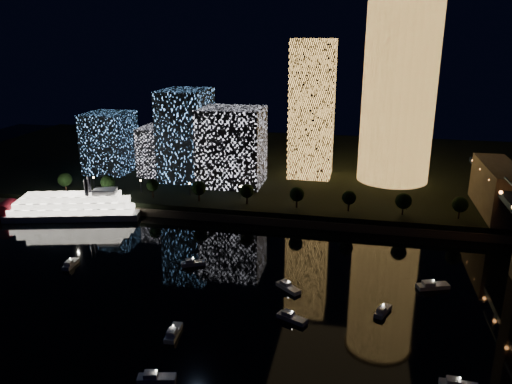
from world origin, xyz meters
TOP-DOWN VIEW (x-y plane):
  - ground at (0.00, 0.00)m, footprint 520.00×520.00m
  - far_bank at (0.00, 160.00)m, footprint 420.00×160.00m
  - seawall at (0.00, 82.00)m, footprint 420.00×6.00m
  - tower_cylindrical at (28.37, 136.42)m, footprint 34.00×34.00m
  - tower_rectangular at (-9.91, 136.61)m, footprint 19.84×19.84m
  - midrise_blocks at (-68.50, 120.29)m, footprint 88.34×32.27m
  - riverboat at (-99.50, 71.38)m, footprint 56.90×24.72m
  - motorboats at (-2.26, 13.30)m, footprint 116.36×61.04m
  - esplanade_trees at (-30.27, 88.00)m, footprint 165.92×6.19m
  - street_lamps at (-34.00, 94.00)m, footprint 132.70×0.70m

SIDE VIEW (x-z plane):
  - ground at x=0.00m, z-range 0.00..0.00m
  - motorboats at x=-2.26m, z-range -0.58..2.20m
  - seawall at x=0.00m, z-range 0.00..3.00m
  - far_bank at x=0.00m, z-range 0.00..5.00m
  - riverboat at x=-99.50m, z-range -4.10..12.74m
  - street_lamps at x=-34.00m, z-range 6.20..11.85m
  - esplanade_trees at x=-30.27m, z-range 6.17..14.76m
  - midrise_blocks at x=-68.50m, z-range 1.29..42.35m
  - tower_rectangular at x=-9.91m, z-range 5.00..68.13m
  - tower_cylindrical at x=28.37m, z-range 5.13..86.47m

